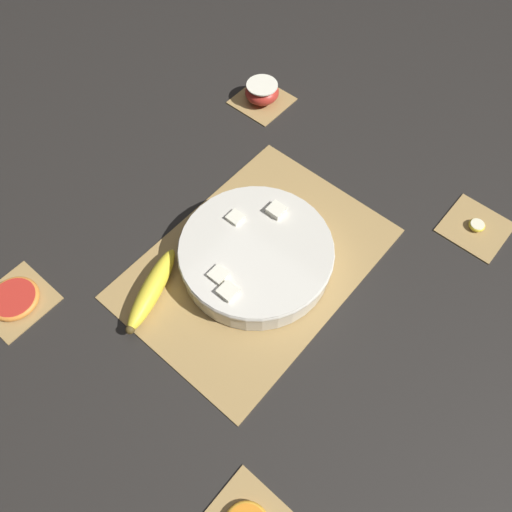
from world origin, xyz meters
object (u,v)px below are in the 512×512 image
object	(u,v)px
fruit_salad_bowl	(256,253)
grapefruit_slice	(14,299)
apple_half	(262,92)
banana_coin_single	(477,225)
whole_banana	(152,290)

from	to	relation	value
fruit_salad_bowl	grapefruit_slice	xyz separation A→B (m)	(0.35, -0.28, -0.02)
apple_half	grapefruit_slice	size ratio (longest dim) A/B	0.88
apple_half	banana_coin_single	size ratio (longest dim) A/B	2.45
fruit_salad_bowl	grapefruit_slice	world-z (taller)	fruit_salad_bowl
apple_half	grapefruit_slice	distance (m)	0.71
whole_banana	apple_half	world-z (taller)	apple_half
apple_half	banana_coin_single	distance (m)	0.57
whole_banana	fruit_salad_bowl	bearing A→B (deg)	150.92
fruit_salad_bowl	whole_banana	bearing A→B (deg)	-29.08
whole_banana	apple_half	distance (m)	0.56
banana_coin_single	grapefruit_slice	bearing A→B (deg)	-38.86
fruit_salad_bowl	whole_banana	xyz separation A→B (m)	(0.18, -0.10, -0.01)
fruit_salad_bowl	whole_banana	world-z (taller)	fruit_salad_bowl
fruit_salad_bowl	whole_banana	distance (m)	0.20
banana_coin_single	grapefruit_slice	size ratio (longest dim) A/B	0.36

